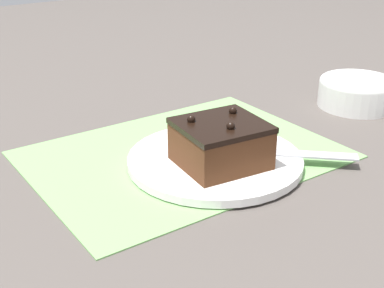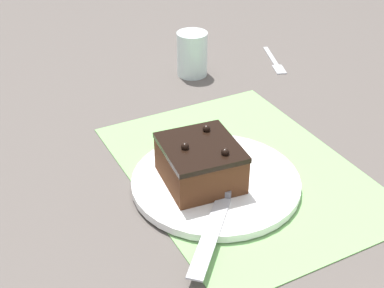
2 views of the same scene
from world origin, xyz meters
The scene contains 7 objects.
ground_plane centered at (0.00, 0.00, 0.00)m, with size 3.00×3.00×0.00m, color #544C47.
placemat_woven centered at (0.00, 0.00, 0.00)m, with size 0.46×0.34×0.00m, color #7AB266.
cake_plate centered at (0.02, -0.06, 0.01)m, with size 0.26×0.26×0.01m.
chocolate_cake centered at (0.01, -0.08, 0.05)m, with size 0.13×0.12×0.07m.
serving_knife centered at (0.07, -0.08, 0.02)m, with size 0.19×0.18×0.01m.
drinking_glass centered at (-0.36, 0.10, 0.05)m, with size 0.07×0.07×0.10m.
dessert_fork centered at (-0.33, 0.29, 0.00)m, with size 0.15×0.07×0.01m.
Camera 2 is at (0.59, -0.40, 0.50)m, focal length 50.00 mm.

